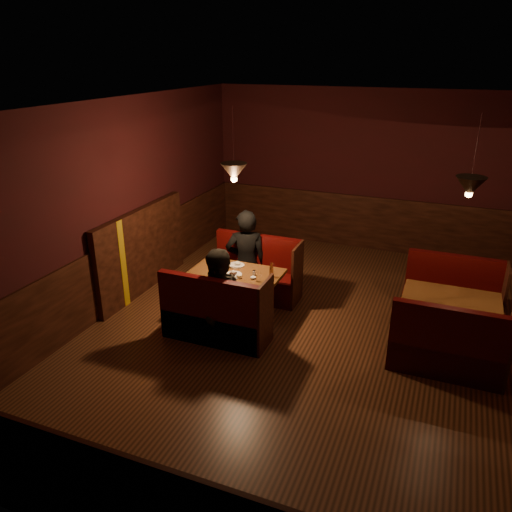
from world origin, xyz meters
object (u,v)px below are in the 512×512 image
at_px(main_bench_far, 257,277).
at_px(second_bench_near, 447,352).
at_px(second_table, 450,310).
at_px(second_bench_far, 452,300).
at_px(main_bench_near, 215,320).
at_px(main_table, 237,282).
at_px(diner_a, 246,242).
at_px(diner_b, 222,283).

xyz_separation_m(main_bench_far, second_bench_near, (2.76, -1.08, -0.01)).
bearing_deg(second_table, second_bench_far, 87.80).
xyz_separation_m(main_bench_near, second_bench_far, (2.76, 1.71, -0.01)).
relative_size(main_table, diner_a, 0.73).
height_order(main_bench_near, second_bench_near, main_bench_near).
distance_m(second_bench_far, diner_a, 3.00).
bearing_deg(second_table, diner_b, -160.68).
relative_size(main_bench_far, second_bench_near, 1.07).
distance_m(main_bench_far, second_table, 2.77).
bearing_deg(diner_b, main_table, 78.05).
distance_m(second_bench_near, diner_b, 2.76).
distance_m(second_table, second_bench_far, 0.71).
bearing_deg(second_bench_far, diner_a, -173.76).
distance_m(main_table, diner_a, 0.77).
height_order(main_bench_far, diner_b, diner_b).
distance_m(main_table, main_bench_far, 0.74).
relative_size(second_bench_near, diner_a, 0.75).
xyz_separation_m(second_table, diner_a, (-2.90, 0.37, 0.36)).
bearing_deg(second_table, diner_a, 172.77).
bearing_deg(diner_b, second_bench_near, -13.84).
xyz_separation_m(second_table, diner_b, (-2.67, -0.94, 0.30)).
xyz_separation_m(main_bench_far, second_table, (2.74, -0.39, 0.19)).
bearing_deg(main_table, main_bench_far, 88.79).
relative_size(second_bench_near, diner_b, 0.81).
bearing_deg(main_bench_near, second_bench_near, 6.87).
bearing_deg(main_bench_far, second_bench_far, 6.21).
distance_m(second_table, diner_a, 2.95).
height_order(main_bench_near, second_bench_far, main_bench_near).
relative_size(main_bench_far, diner_a, 0.81).
xyz_separation_m(second_table, second_bench_near, (0.03, -0.69, -0.19)).
height_order(second_bench_near, diner_b, diner_b).
relative_size(main_bench_near, second_table, 1.19).
distance_m(second_table, diner_b, 2.85).
height_order(second_bench_far, second_bench_near, same).
xyz_separation_m(main_table, second_bench_far, (2.78, 1.00, -0.22)).
bearing_deg(main_table, diner_a, 102.18).
bearing_deg(diner_a, main_bench_near, 75.70).
bearing_deg(second_bench_near, main_bench_far, 158.74).
bearing_deg(second_bench_near, diner_a, 160.16).
relative_size(main_bench_far, main_bench_near, 1.00).
bearing_deg(main_table, second_bench_far, 19.86).
bearing_deg(second_bench_far, second_table, -92.20).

